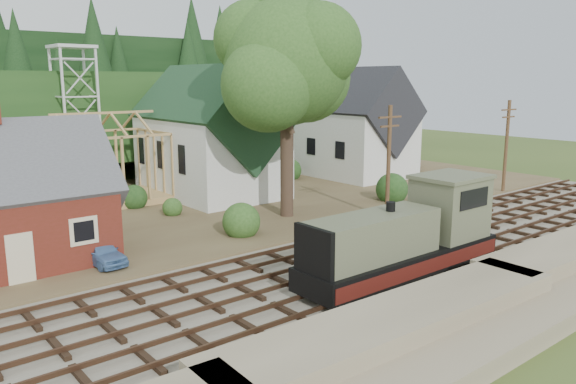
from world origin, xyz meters
TOP-DOWN VIEW (x-y plane):
  - ground at (0.00, 0.00)m, footprint 140.00×140.00m
  - embankment at (0.00, -8.50)m, footprint 64.00×5.00m
  - railroad_bed at (0.00, 0.00)m, footprint 64.00×11.00m
  - village_flat at (0.00, 18.00)m, footprint 64.00×26.00m
  - hillside at (0.00, 42.00)m, footprint 70.00×28.96m
  - ridge at (0.00, 58.00)m, footprint 80.00×20.00m
  - church at (2.00, 19.68)m, footprint 8.40×15.17m
  - farmhouse at (18.00, 19.00)m, footprint 8.40×10.80m
  - timber_frame at (-6.00, 22.00)m, footprint 8.20×6.20m
  - lattice_tower at (-6.00, 28.00)m, footprint 3.20×3.20m
  - big_tree at (2.17, 10.08)m, footprint 10.90×8.40m
  - telegraph_pole_near at (7.00, 5.20)m, footprint 2.20×0.28m
  - telegraph_pole_far at (22.00, 5.20)m, footprint 2.20×0.28m
  - locomotive at (-0.91, -3.00)m, footprint 11.72×2.93m
  - car_blue at (-12.06, 7.86)m, footprint 1.76×3.72m
  - car_red at (25.59, 19.34)m, footprint 4.78×3.82m
  - patio_set at (-11.87, 9.55)m, footprint 2.42×2.42m

SIDE VIEW (x-z plane):
  - ground at x=0.00m, z-range 0.00..0.00m
  - embankment at x=0.00m, z-range -0.80..0.80m
  - hillside at x=0.00m, z-range -6.37..6.37m
  - ridge at x=0.00m, z-range -6.00..6.00m
  - railroad_bed at x=0.00m, z-range 0.00..0.16m
  - village_flat at x=0.00m, z-range 0.00..0.30m
  - car_red at x=25.59m, z-range 0.30..1.51m
  - car_blue at x=-12.06m, z-range 0.30..1.53m
  - locomotive at x=-0.91m, z-range -0.26..4.43m
  - patio_set at x=-11.87m, z-range 1.25..3.95m
  - timber_frame at x=-6.00m, z-range -0.23..6.76m
  - telegraph_pole_near at x=7.00m, z-range 0.25..8.25m
  - telegraph_pole_far at x=22.00m, z-range 0.25..8.25m
  - farmhouse at x=18.00m, z-range -0.43..10.17m
  - church at x=2.00m, z-range -1.32..11.68m
  - lattice_tower at x=-6.00m, z-range 3.97..16.10m
  - big_tree at x=2.17m, z-range 2.87..17.57m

